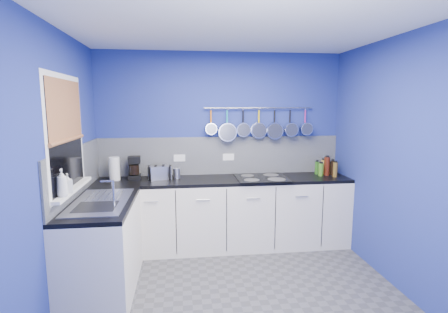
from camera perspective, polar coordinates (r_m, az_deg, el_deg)
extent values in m
cube|color=#47474C|center=(3.55, 2.48, -22.47)|extent=(3.20, 3.00, 0.02)
cube|color=white|center=(3.12, 2.80, 21.36)|extent=(3.20, 3.00, 0.02)
cube|color=navy|center=(4.57, -0.55, 1.43)|extent=(3.20, 0.02, 2.50)
cube|color=navy|center=(1.67, 11.52, -11.61)|extent=(3.20, 0.02, 2.50)
cube|color=navy|center=(3.24, -26.72, -2.49)|extent=(0.02, 3.00, 2.50)
cube|color=navy|center=(3.72, 27.92, -1.25)|extent=(0.02, 3.00, 2.50)
cube|color=gray|center=(4.56, -0.52, 0.15)|extent=(3.20, 0.02, 0.50)
cube|color=gray|center=(3.81, -23.32, -2.25)|extent=(0.02, 1.80, 0.50)
cube|color=silver|center=(4.45, -0.07, -9.60)|extent=(3.20, 0.60, 0.86)
cube|color=black|center=(4.33, -0.08, -3.94)|extent=(3.20, 0.60, 0.04)
cube|color=silver|center=(3.66, -19.50, -14.24)|extent=(0.60, 1.20, 0.86)
cube|color=black|center=(3.52, -19.87, -7.45)|extent=(0.60, 1.20, 0.04)
cube|color=white|center=(3.47, -24.87, 3.32)|extent=(0.01, 1.00, 1.10)
cube|color=black|center=(3.47, -24.79, 3.32)|extent=(0.01, 0.90, 1.00)
cube|color=#A26A42|center=(3.46, -24.90, 7.04)|extent=(0.01, 0.90, 0.55)
cube|color=white|center=(3.54, -23.96, -4.98)|extent=(0.10, 0.98, 0.03)
cube|color=silver|center=(3.51, -19.89, -7.07)|extent=(0.50, 0.95, 0.01)
cube|color=white|center=(4.52, -7.43, -0.25)|extent=(0.15, 0.01, 0.09)
cube|color=white|center=(4.57, 0.75, -0.10)|extent=(0.15, 0.01, 0.09)
cylinder|color=silver|center=(4.56, 5.85, 8.05)|extent=(1.45, 0.02, 0.02)
imported|color=white|center=(3.21, -25.41, -3.97)|extent=(0.10, 0.10, 0.24)
imported|color=white|center=(3.34, -24.64, -4.03)|extent=(0.10, 0.10, 0.17)
cylinder|color=white|center=(4.41, -17.81, -1.96)|extent=(0.13, 0.13, 0.29)
cube|color=silver|center=(4.35, -10.68, -2.64)|extent=(0.30, 0.23, 0.17)
cylinder|color=silver|center=(4.36, -7.89, -2.80)|extent=(0.10, 0.10, 0.13)
cube|color=black|center=(4.36, 6.30, -3.55)|extent=(0.65, 0.57, 0.01)
cylinder|color=brown|center=(4.82, 17.33, -1.92)|extent=(0.06, 0.06, 0.15)
cylinder|color=olive|center=(4.79, 16.20, -1.67)|extent=(0.06, 0.06, 0.19)
cylinder|color=#265919|center=(4.75, 15.24, -1.84)|extent=(0.06, 0.06, 0.17)
cylinder|color=black|center=(4.73, 17.65, -1.85)|extent=(0.05, 0.05, 0.19)
cylinder|color=#4C190C|center=(4.70, 16.78, -1.56)|extent=(0.07, 0.07, 0.24)
cylinder|color=#3F721E|center=(4.64, 15.85, -2.12)|extent=(0.06, 0.06, 0.17)
cylinder|color=brown|center=(4.63, 18.06, -2.10)|extent=(0.06, 0.06, 0.19)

